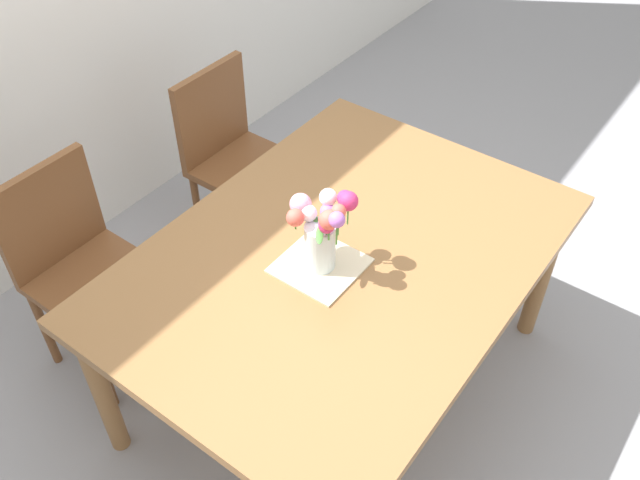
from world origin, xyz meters
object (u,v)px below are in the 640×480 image
dining_table (342,269)px  flower_vase (322,227)px  chair_left (78,260)px  chair_right (233,151)px

dining_table → flower_vase: size_ratio=5.65×
chair_left → chair_right: bearing=-180.0°
chair_right → flower_vase: size_ratio=3.13×
chair_left → chair_right: 0.89m
chair_left → flower_vase: flower_vase is taller
dining_table → chair_left: bearing=115.7°
chair_left → flower_vase: (0.36, -0.90, 0.40)m
dining_table → chair_left: (-0.45, 0.93, -0.15)m
chair_right → chair_left: bearing=0.0°
dining_table → flower_vase: 0.26m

